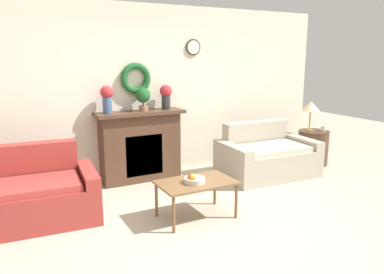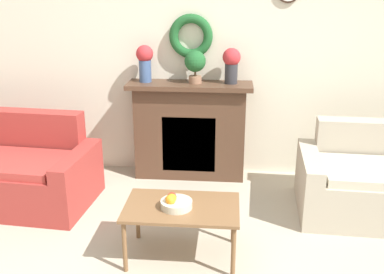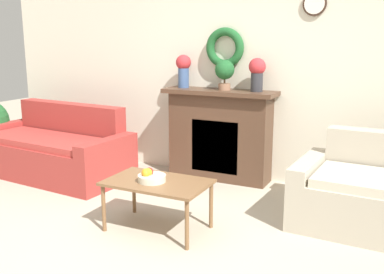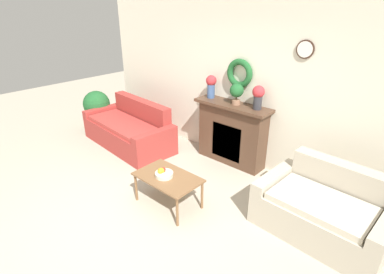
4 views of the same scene
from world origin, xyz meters
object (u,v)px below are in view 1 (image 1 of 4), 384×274
coffee_table (196,185)px  potted_plant_on_mantel (143,97)px  mug (323,128)px  vase_on_mantel_left (107,97)px  fireplace (141,146)px  couch_left (7,199)px  fruit_bowl (194,179)px  table_lamp (311,107)px  loveseat_right (266,157)px  vase_on_mantel_right (166,95)px  side_table_by_loveseat (313,147)px

coffee_table → potted_plant_on_mantel: bearing=91.0°
potted_plant_on_mantel → mug: bearing=-12.6°
vase_on_mantel_left → fireplace: bearing=-0.6°
mug → coffee_table: bearing=-163.3°
couch_left → vase_on_mantel_left: vase_on_mantel_left is taller
fruit_bowl → table_lamp: bearing=20.6°
loveseat_right → vase_on_mantel_right: 1.92m
loveseat_right → potted_plant_on_mantel: bearing=162.0°
coffee_table → table_lamp: (2.90, 1.07, 0.63)m
couch_left → fruit_bowl: 2.17m
table_lamp → fireplace: bearing=169.3°
couch_left → loveseat_right: bearing=5.4°
fireplace → coffee_table: 1.65m
loveseat_right → vase_on_mantel_right: vase_on_mantel_right is taller
loveseat_right → side_table_by_loveseat: 1.16m
vase_on_mantel_right → couch_left: bearing=-161.9°
side_table_by_loveseat → mug: 0.39m
potted_plant_on_mantel → couch_left: bearing=-159.2°
coffee_table → couch_left: bearing=156.7°
side_table_by_loveseat → coffee_table: bearing=-161.0°
mug → vase_on_mantel_left: 3.79m
coffee_table → potted_plant_on_mantel: potted_plant_on_mantel is taller
vase_on_mantel_left → potted_plant_on_mantel: size_ratio=1.14×
side_table_by_loveseat → loveseat_right: bearing=-174.7°
loveseat_right → side_table_by_loveseat: bearing=8.4°
potted_plant_on_mantel → loveseat_right: bearing=-21.1°
vase_on_mantel_right → potted_plant_on_mantel: vase_on_mantel_right is taller
fireplace → fruit_bowl: 1.67m
side_table_by_loveseat → vase_on_mantel_left: vase_on_mantel_left is taller
couch_left → loveseat_right: couch_left is taller
vase_on_mantel_right → potted_plant_on_mantel: (-0.39, -0.02, -0.00)m
fireplace → vase_on_mantel_right: size_ratio=3.59×
coffee_table → fruit_bowl: 0.11m
loveseat_right → vase_on_mantel_left: size_ratio=3.89×
mug → vase_on_mantel_right: (-2.72, 0.72, 0.66)m
fireplace → vase_on_mantel_right: bearing=0.7°
mug → potted_plant_on_mantel: 3.26m
loveseat_right → vase_on_mantel_right: bearing=156.4°
coffee_table → vase_on_mantel_right: bearing=77.6°
fireplace → potted_plant_on_mantel: (0.06, -0.01, 0.76)m
couch_left → fruit_bowl: (1.96, -0.90, 0.19)m
vase_on_mantel_left → side_table_by_loveseat: bearing=-10.0°
fruit_bowl → fireplace: bearing=91.2°
fruit_bowl → vase_on_mantel_left: (-0.53, 1.68, 0.83)m
vase_on_mantel_left → mug: bearing=-11.1°
fireplace → table_lamp: 3.08m
mug → vase_on_mantel_left: bearing=168.9°
fireplace → fruit_bowl: bearing=-88.8°
mug → vase_on_mantel_left: vase_on_mantel_left is taller
side_table_by_loveseat → table_lamp: (-0.07, 0.05, 0.74)m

